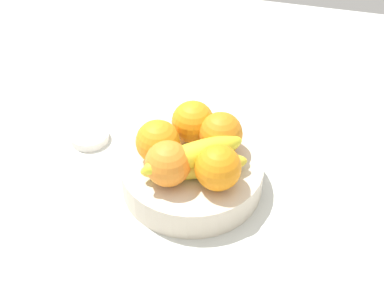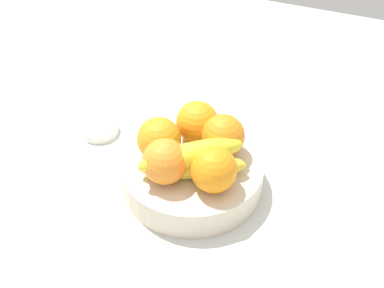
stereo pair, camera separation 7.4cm
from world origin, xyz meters
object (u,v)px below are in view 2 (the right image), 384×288
object	(u,v)px
fruit_bowl	(192,174)
orange_front_right	(159,139)
orange_back_right	(223,136)
orange_back_left	(214,170)
jar_lid	(99,129)
orange_center	(165,162)
orange_front_left	(197,122)
banana_bunch	(192,161)

from	to	relation	value
fruit_bowl	orange_front_right	bearing A→B (deg)	4.48
fruit_bowl	orange_back_right	world-z (taller)	orange_back_right
orange_back_left	orange_back_right	world-z (taller)	same
fruit_bowl	jar_lid	xyz separation A→B (cm)	(21.58, -6.48, -1.82)
orange_center	jar_lid	size ratio (longest dim) A/B	1.00
orange_front_right	orange_center	size ratio (longest dim) A/B	1.00
orange_back_left	jar_lid	xyz separation A→B (cm)	(26.69, -10.34, -8.02)
orange_front_left	orange_back_right	xyz separation A→B (cm)	(-5.21, 1.82, 0.00)
fruit_bowl	banana_bunch	bearing A→B (deg)	111.25
orange_center	jar_lid	world-z (taller)	orange_center
fruit_bowl	orange_front_left	world-z (taller)	orange_front_left
banana_bunch	jar_lid	xyz separation A→B (cm)	(22.64, -9.21, -7.51)
orange_front_left	orange_back_right	size ratio (longest dim) A/B	1.00
jar_lid	banana_bunch	bearing A→B (deg)	157.86
fruit_bowl	orange_back_left	bearing A→B (deg)	142.94
orange_back_right	orange_front_left	bearing A→B (deg)	-19.28
banana_bunch	jar_lid	distance (cm)	25.57
orange_front_left	banana_bunch	distance (cm)	9.07
orange_front_left	banana_bunch	world-z (taller)	orange_front_left
orange_center	fruit_bowl	bearing A→B (deg)	-116.84
jar_lid	orange_front_left	bearing A→B (deg)	178.57
banana_bunch	jar_lid	size ratio (longest dim) A/B	2.37
banana_bunch	jar_lid	world-z (taller)	banana_bunch
orange_back_left	banana_bunch	size ratio (longest dim) A/B	0.42
orange_back_left	orange_back_right	xyz separation A→B (cm)	(1.34, -8.02, 0.00)
orange_front_left	orange_center	world-z (taller)	same
fruit_bowl	orange_back_left	distance (cm)	8.92
orange_center	orange_back_right	distance (cm)	11.08
orange_center	orange_front_right	bearing A→B (deg)	-55.94
orange_front_left	orange_center	xyz separation A→B (cm)	(1.08, 10.94, 0.00)
fruit_bowl	orange_center	world-z (taller)	orange_center
orange_back_left	orange_back_right	size ratio (longest dim) A/B	1.00
orange_front_left	orange_back_left	bearing A→B (deg)	123.64
orange_center	orange_back_right	world-z (taller)	same
fruit_bowl	orange_front_right	world-z (taller)	orange_front_right
orange_back_right	fruit_bowl	bearing A→B (deg)	47.77
orange_front_right	orange_front_left	bearing A→B (deg)	-122.83
orange_back_right	banana_bunch	world-z (taller)	orange_back_right
orange_back_left	banana_bunch	xyz separation A→B (cm)	(4.05, -1.13, -0.51)
banana_bunch	fruit_bowl	bearing A→B (deg)	-68.75
orange_front_right	jar_lid	bearing A→B (deg)	-23.37
orange_center	banana_bunch	xyz separation A→B (cm)	(-3.57, -2.23, -0.51)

